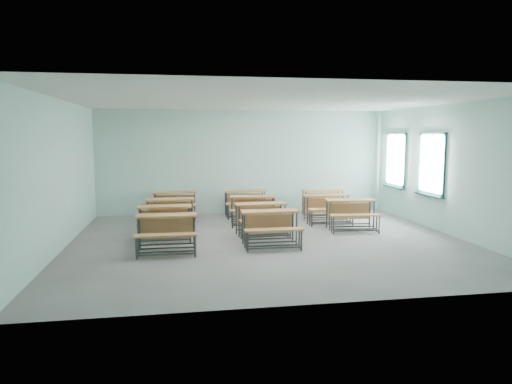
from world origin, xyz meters
TOP-DOWN VIEW (x-y plane):
  - room at (0.08, 0.03)m, footprint 9.04×8.04m
  - desk_unit_r0c0 at (-2.30, -0.63)m, footprint 1.26×0.85m
  - desk_unit_r0c1 at (-0.06, -0.48)m, footprint 1.26×0.85m
  - desk_unit_r1c0 at (-2.37, 0.63)m, footprint 1.26×0.85m
  - desk_unit_r1c1 at (-0.05, 0.64)m, footprint 1.32×0.94m
  - desk_unit_r1c2 at (2.34, 0.88)m, footprint 1.33×0.96m
  - desk_unit_r2c0 at (-2.26, 1.83)m, footprint 1.29×0.90m
  - desk_unit_r2c1 at (-0.04, 2.01)m, footprint 1.32×0.95m
  - desk_unit_r2c2 at (2.03, 1.90)m, footprint 1.25×0.84m
  - desk_unit_r3c0 at (-2.16, 3.29)m, footprint 1.27×0.87m
  - desk_unit_r3c1 at (-0.06, 3.29)m, footprint 1.25×0.84m
  - desk_unit_r3c2 at (2.31, 3.09)m, footprint 1.27×0.86m

SIDE VIEW (x-z plane):
  - desk_unit_r0c0 at x=-2.30m, z-range 0.14..0.92m
  - desk_unit_r0c1 at x=-0.06m, z-range 0.14..0.92m
  - desk_unit_r1c0 at x=-2.37m, z-range 0.14..0.92m
  - desk_unit_r1c1 at x=-0.05m, z-range 0.14..0.92m
  - desk_unit_r1c2 at x=2.34m, z-range 0.14..0.92m
  - desk_unit_r2c0 at x=-2.26m, z-range 0.14..0.92m
  - desk_unit_r2c1 at x=-0.04m, z-range 0.14..0.92m
  - desk_unit_r2c2 at x=2.03m, z-range 0.14..0.92m
  - desk_unit_r3c0 at x=-2.16m, z-range 0.14..0.92m
  - desk_unit_r3c1 at x=-0.06m, z-range 0.14..0.92m
  - desk_unit_r3c2 at x=2.31m, z-range 0.14..0.92m
  - room at x=0.08m, z-range -0.02..3.22m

